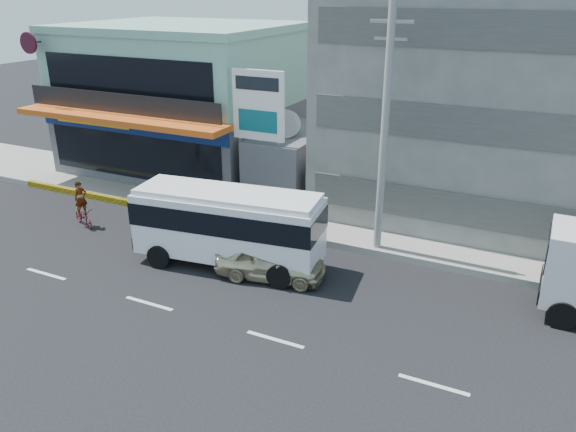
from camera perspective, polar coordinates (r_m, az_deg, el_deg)
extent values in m
plane|color=black|center=(20.62, -13.93, -8.63)|extent=(120.00, 120.00, 0.00)
cube|color=gray|center=(25.90, 8.27, -1.14)|extent=(70.00, 5.00, 0.30)
cube|color=#404044|center=(34.76, -10.08, 8.12)|extent=(12.00, 10.00, 4.00)
cube|color=#87BFA8|center=(34.01, -10.54, 14.65)|extent=(12.00, 10.00, 4.00)
cube|color=#D45818|center=(29.90, -16.84, 9.42)|extent=(12.40, 1.80, 0.30)
cube|color=navy|center=(30.56, -15.79, 8.75)|extent=(12.00, 0.12, 0.80)
cube|color=black|center=(30.95, -15.46, 6.07)|extent=(11.00, 0.06, 2.60)
cube|color=gray|center=(28.53, 22.56, 13.95)|extent=(16.00, 12.00, 14.00)
cube|color=#404044|center=(29.22, 0.61, 5.22)|extent=(3.00, 6.00, 3.50)
cylinder|color=slate|center=(27.86, -0.26, 8.25)|extent=(1.50, 1.50, 0.15)
cylinder|color=gray|center=(27.10, -4.81, 7.05)|extent=(0.16, 0.16, 6.50)
cylinder|color=gray|center=(26.17, -1.01, 6.57)|extent=(0.16, 0.16, 6.50)
cube|color=white|center=(26.14, -3.03, 11.15)|extent=(2.60, 0.18, 3.20)
cylinder|color=#999993|center=(22.15, 9.75, 7.99)|extent=(0.30, 0.30, 10.00)
cube|color=#999993|center=(21.51, 10.51, 18.87)|extent=(1.60, 0.12, 0.12)
cube|color=#999993|center=(21.55, 10.40, 17.28)|extent=(1.20, 0.10, 0.10)
cube|color=white|center=(22.08, -6.08, -0.98)|extent=(7.59, 3.21, 2.42)
cube|color=black|center=(21.89, -6.13, 0.16)|extent=(7.65, 3.26, 0.89)
cube|color=white|center=(21.59, -6.22, 2.22)|extent=(7.35, 2.97, 0.21)
cylinder|color=black|center=(22.78, -12.96, -4.04)|extent=(0.98, 0.41, 0.95)
cylinder|color=black|center=(24.57, -10.22, -1.78)|extent=(0.98, 0.41, 0.95)
cylinder|color=black|center=(20.77, -0.88, -6.14)|extent=(0.98, 0.41, 0.95)
cylinder|color=black|center=(22.72, 1.07, -3.49)|extent=(0.98, 0.41, 0.95)
imported|color=beige|center=(21.34, -1.78, -4.59)|extent=(4.42, 2.42, 1.43)
cylinder|color=black|center=(20.53, 26.14, -9.02)|extent=(0.98, 0.30, 0.98)
cylinder|color=black|center=(22.52, 26.29, -6.24)|extent=(0.98, 0.30, 0.98)
imported|color=#550C10|center=(27.71, -20.06, -0.07)|extent=(1.77, 1.18, 0.88)
imported|color=#66594C|center=(27.39, -20.31, 1.68)|extent=(0.58, 0.69, 1.61)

